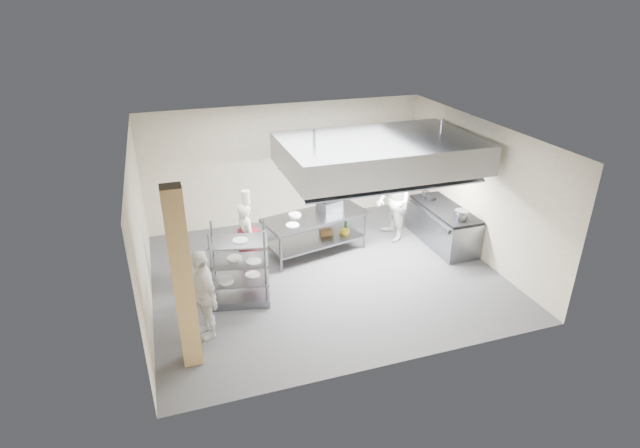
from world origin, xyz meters
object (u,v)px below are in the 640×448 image
object	(u,v)px
chef_plating	(203,294)
griddle	(329,205)
cooking_range	(443,227)
pass_rack	(240,265)
island	(316,234)
chef_line	(393,202)
stockpot	(461,215)
chef_head	(247,239)

from	to	relation	value
chef_plating	griddle	size ratio (longest dim) A/B	3.31
cooking_range	pass_rack	bearing A→B (deg)	-168.88
island	chef_line	size ratio (longest dim) A/B	1.22
pass_rack	island	bearing A→B (deg)	48.82
cooking_range	stockpot	size ratio (longest dim) A/B	6.73
stockpot	cooking_range	bearing A→B (deg)	89.00
stockpot	chef_line	bearing A→B (deg)	128.80
cooking_range	chef_line	size ratio (longest dim) A/B	1.05
island	pass_rack	size ratio (longest dim) A/B	1.45
chef_line	chef_plating	size ratio (longest dim) A/B	1.17
chef_plating	chef_line	bearing A→B (deg)	99.79
stockpot	pass_rack	bearing A→B (deg)	-176.34
cooking_range	griddle	size ratio (longest dim) A/B	4.07
pass_rack	chef_line	size ratio (longest dim) A/B	0.84
island	pass_rack	xyz separation A→B (m)	(-1.95, -1.47, 0.34)
island	chef_head	distance (m)	1.72
cooking_range	stockpot	distance (m)	0.88
pass_rack	stockpot	size ratio (longest dim) A/B	5.37
cooking_range	griddle	world-z (taller)	griddle
cooking_range	chef_line	bearing A→B (deg)	149.46
griddle	chef_plating	bearing A→B (deg)	-161.11
cooking_range	griddle	distance (m)	2.74
pass_rack	cooking_range	xyz separation A→B (m)	(4.93, 0.97, -0.38)
chef_plating	stockpot	world-z (taller)	chef_plating
chef_head	griddle	world-z (taller)	chef_head
cooking_range	chef_line	xyz separation A→B (m)	(-1.02, 0.60, 0.53)
island	cooking_range	distance (m)	3.02
chef_plating	griddle	world-z (taller)	chef_plating
pass_rack	griddle	size ratio (longest dim) A/B	3.25
chef_head	chef_line	bearing A→B (deg)	-95.46
pass_rack	chef_head	xyz separation A→B (m)	(0.33, 1.01, -0.00)
island	griddle	size ratio (longest dim) A/B	4.72
pass_rack	chef_line	distance (m)	4.21
chef_line	chef_head	bearing A→B (deg)	-78.72
chef_line	chef_plating	xyz separation A→B (m)	(-4.66, -2.37, -0.13)
cooking_range	griddle	bearing A→B (deg)	165.22
chef_line	stockpot	world-z (taller)	chef_line
pass_rack	chef_head	size ratio (longest dim) A/B	1.00
island	cooking_range	world-z (taller)	island
chef_line	stockpot	distance (m)	1.61
pass_rack	stockpot	bearing A→B (deg)	15.54
chef_head	stockpot	world-z (taller)	chef_head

